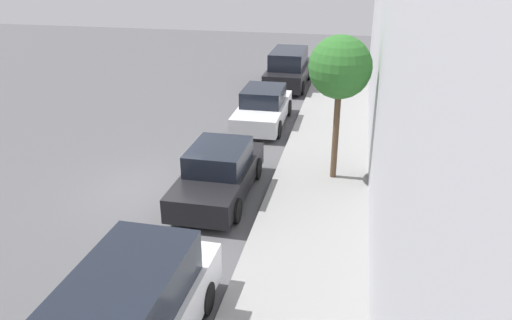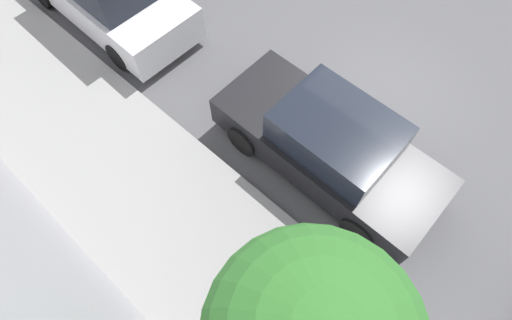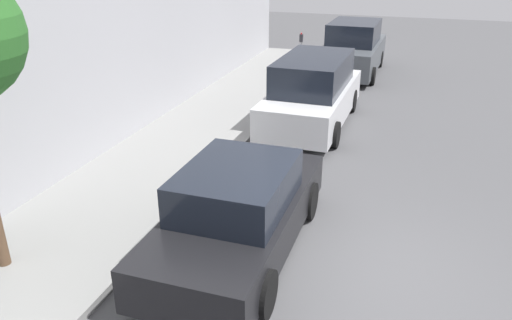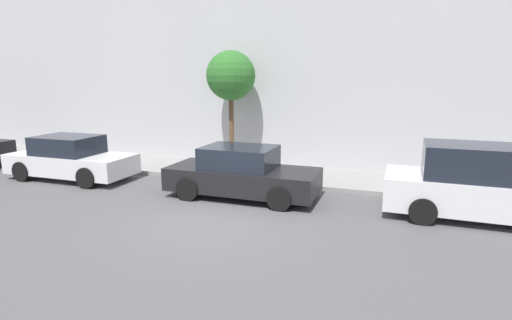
% 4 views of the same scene
% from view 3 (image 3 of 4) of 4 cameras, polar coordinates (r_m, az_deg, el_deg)
% --- Properties ---
extents(ground_plane, '(60.00, 60.00, 0.00)m').
position_cam_3_polar(ground_plane, '(8.14, 12.62, -12.35)').
color(ground_plane, '#515154').
extents(sidewalk, '(2.94, 32.00, 0.15)m').
position_cam_3_polar(sidewalk, '(9.68, -18.09, -6.23)').
color(sidewalk, gray).
rests_on(sidewalk, ground_plane).
extents(parked_suv_nearest, '(2.08, 4.84, 1.98)m').
position_cam_3_polar(parked_suv_nearest, '(19.95, 11.02, 12.31)').
color(parked_suv_nearest, '#4C5156').
rests_on(parked_suv_nearest, ground_plane).
extents(parked_minivan_second, '(2.02, 4.94, 1.90)m').
position_cam_3_polar(parked_minivan_second, '(13.91, 6.50, 7.69)').
color(parked_minivan_second, silver).
rests_on(parked_minivan_second, ground_plane).
extents(parked_sedan_third, '(1.92, 4.51, 1.54)m').
position_cam_3_polar(parked_sedan_third, '(8.07, -1.97, -5.94)').
color(parked_sedan_third, black).
rests_on(parked_sedan_third, ground_plane).
extents(parking_meter_near, '(0.11, 0.15, 1.45)m').
position_cam_3_polar(parking_meter_near, '(19.40, 5.15, 12.64)').
color(parking_meter_near, '#ADADB2').
rests_on(parking_meter_near, sidewalk).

